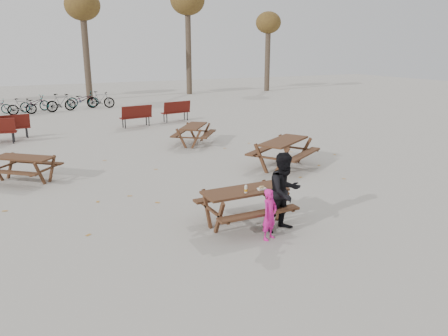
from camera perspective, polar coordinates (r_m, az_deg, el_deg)
name	(u,v)px	position (r m, az deg, el deg)	size (l,w,h in m)	color
ground	(245,224)	(9.48, 2.70, -7.30)	(80.00, 80.00, 0.00)	gray
main_picnic_table	(245,198)	(9.26, 2.75, -3.95)	(1.80, 1.45, 0.78)	#352213
food_tray	(262,189)	(9.22, 4.94, -2.74)	(0.18, 0.11, 0.04)	white
bread_roll	(262,187)	(9.21, 4.95, -2.49)	(0.14, 0.06, 0.05)	tan
soda_bottle	(246,190)	(8.98, 2.88, -2.83)	(0.07, 0.07, 0.17)	silver
child	(270,214)	(8.62, 5.98, -6.05)	(0.38, 0.25, 1.03)	#D81B8C
adult	(284,192)	(8.97, 7.91, -3.13)	(0.80, 0.63, 1.65)	black
picnic_table_east	(283,154)	(13.81, 7.76, 1.85)	(2.04, 1.64, 0.88)	#352213
picnic_table_north	(25,169)	(13.51, -24.59, -0.12)	(1.65, 1.33, 0.71)	#352213
picnic_table_far	(194,135)	(17.05, -3.97, 4.34)	(1.73, 1.39, 0.74)	#352213
park_bench_row	(88,120)	(20.48, -17.38, 5.97)	(9.80, 2.76, 1.03)	#5B1812
bicycle_row	(55,102)	(28.06, -21.20, 7.99)	(7.50, 2.41, 1.05)	black
tree_row	(79,9)	(33.27, -18.37, 19.15)	(32.17, 3.52, 8.26)	#382B21
fallen_leaves	(216,188)	(11.77, -1.06, -2.63)	(11.00, 11.00, 0.01)	#AE7429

